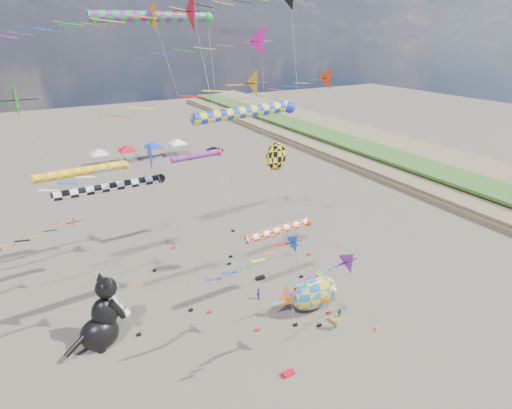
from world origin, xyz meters
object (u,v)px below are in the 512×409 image
object	(u,v)px
child_green	(340,315)
fish_inflatable	(314,293)
child_blue	(258,294)
parked_car	(215,149)
cat_inflatable	(100,312)
person_adult	(336,322)

from	to	relation	value
child_green	fish_inflatable	bearing A→B (deg)	132.14
child_blue	parked_car	xyz separation A→B (m)	(16.46, 47.16, 0.03)
cat_inflatable	fish_inflatable	distance (m)	17.54
person_adult	child_green	distance (m)	1.24
cat_inflatable	person_adult	xyz separation A→B (m)	(17.01, -7.71, -2.21)
fish_inflatable	child_green	size ratio (longest dim) A/B	5.24
cat_inflatable	person_adult	world-z (taller)	cat_inflatable
child_green	parked_car	size ratio (longest dim) A/B	0.34
person_adult	child_blue	size ratio (longest dim) A/B	1.45
cat_inflatable	child_blue	bearing A→B (deg)	-21.44
fish_inflatable	person_adult	distance (m)	3.08
fish_inflatable	parked_car	size ratio (longest dim) A/B	1.80
cat_inflatable	person_adult	size ratio (longest dim) A/B	3.75
person_adult	child_blue	world-z (taller)	person_adult
parked_car	fish_inflatable	bearing A→B (deg)	176.83
person_adult	parked_car	world-z (taller)	person_adult
child_green	parked_car	xyz separation A→B (m)	(11.87, 53.20, -0.00)
child_green	child_blue	bearing A→B (deg)	140.46
cat_inflatable	fish_inflatable	bearing A→B (deg)	-33.37
fish_inflatable	parked_car	xyz separation A→B (m)	(13.06, 51.04, -1.34)
person_adult	child_blue	xyz separation A→B (m)	(-3.59, 6.73, -0.25)
fish_inflatable	parked_car	distance (m)	52.70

